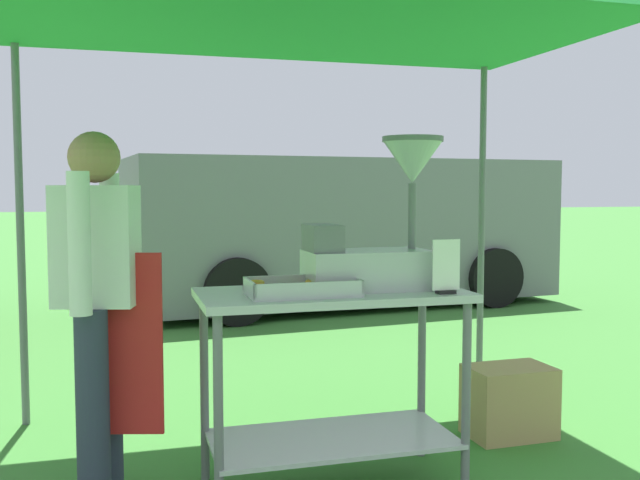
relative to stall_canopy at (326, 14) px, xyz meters
The scene contains 9 objects.
ground_plane 5.35m from the stall_canopy, 88.05° to the left, with size 70.00×70.00×0.00m, color #3D7F33.
stall_canopy is the anchor object (origin of this frame).
donut_cart 1.51m from the stall_canopy, 90.00° to the right, with size 1.20×0.58×0.91m.
donut_tray 1.25m from the stall_canopy, 135.16° to the right, with size 0.47×0.28×0.07m.
donut_fryer 1.01m from the stall_canopy, 22.25° to the right, with size 0.64×0.28×0.70m.
menu_sign 1.27m from the stall_canopy, 34.03° to the right, with size 0.13×0.05×0.24m.
vendor 1.61m from the stall_canopy, behind, with size 0.47×0.54×1.61m.
supply_crate 2.28m from the stall_canopy, 13.71° to the left, with size 0.46×0.32×0.39m.
van_grey 5.34m from the stall_canopy, 72.04° to the left, with size 5.05×2.45×1.69m.
Camera 1 is at (-1.09, -2.06, 1.37)m, focal length 40.17 mm.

